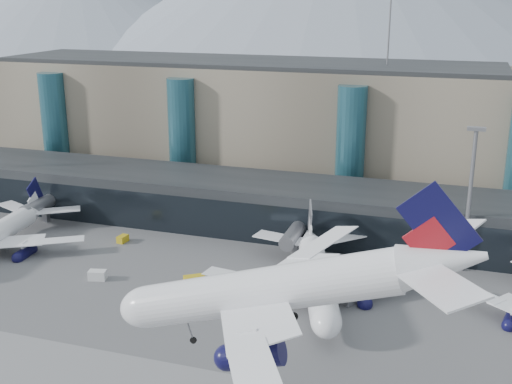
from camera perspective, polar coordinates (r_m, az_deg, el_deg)
concourse at (r=129.52m, az=4.77°, el=-1.57°), size 170.00×27.00×10.00m
terminal_main at (r=163.63m, az=-1.07°, el=6.25°), size 130.00×30.00×31.00m
teal_towers at (r=145.99m, az=0.61°, el=4.33°), size 116.40×19.40×46.00m
lightmast_mid at (r=114.44m, az=18.49°, el=-0.00°), size 3.00×1.20×25.60m
hero_jet at (r=61.44m, az=3.88°, el=-7.56°), size 37.58×38.87×12.51m
jet_parked_left at (r=131.72m, az=-21.70°, el=-2.73°), size 35.73×35.29×11.55m
jet_parked_mid at (r=105.16m, az=5.35°, el=-6.29°), size 37.04×38.98×12.51m
veh_a at (r=113.00m, az=-13.92°, el=-7.19°), size 3.23×2.27×1.65m
veh_b at (r=128.42m, az=-11.77°, el=-4.10°), size 1.68×2.47×1.34m
veh_c at (r=103.30m, az=7.92°, el=-9.09°), size 4.15×3.88×2.08m
veh_g at (r=111.48m, az=10.12°, el=-7.40°), size 2.36×2.27×1.21m
veh_h at (r=107.67m, az=-5.49°, el=-7.92°), size 3.88×3.45×1.91m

